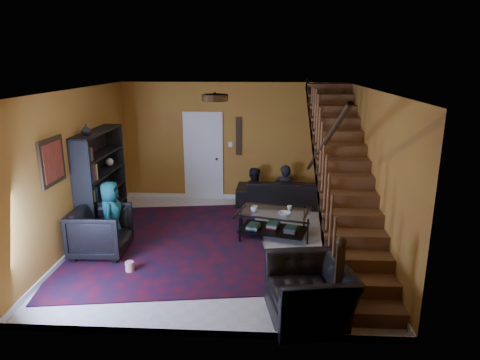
% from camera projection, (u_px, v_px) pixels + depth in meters
% --- Properties ---
extents(floor, '(5.50, 5.50, 0.00)m').
position_uv_depth(floor, '(222.00, 244.00, 7.89)').
color(floor, beige).
rests_on(floor, ground).
extents(room, '(5.50, 5.50, 5.50)m').
position_uv_depth(room, '(167.00, 215.00, 9.23)').
color(room, '#AA7D25').
rests_on(room, ground).
extents(staircase, '(0.95, 5.02, 3.18)m').
position_uv_depth(staircase, '(343.00, 173.00, 7.40)').
color(staircase, brown).
rests_on(staircase, floor).
extents(bookshelf, '(0.35, 1.80, 2.00)m').
position_uv_depth(bookshelf, '(102.00, 183.00, 8.34)').
color(bookshelf, black).
rests_on(bookshelf, floor).
extents(door, '(0.82, 0.05, 2.05)m').
position_uv_depth(door, '(204.00, 158.00, 10.27)').
color(door, silver).
rests_on(door, floor).
extents(framed_picture, '(0.04, 0.74, 0.74)m').
position_uv_depth(framed_picture, '(52.00, 161.00, 6.69)').
color(framed_picture, maroon).
rests_on(framed_picture, room).
extents(wall_hanging, '(0.14, 0.03, 0.90)m').
position_uv_depth(wall_hanging, '(239.00, 136.00, 10.09)').
color(wall_hanging, black).
rests_on(wall_hanging, room).
extents(ceiling_fixture, '(0.40, 0.40, 0.10)m').
position_uv_depth(ceiling_fixture, '(215.00, 98.00, 6.38)').
color(ceiling_fixture, '#3F2814').
rests_on(ceiling_fixture, room).
extents(rug, '(4.06, 4.49, 0.02)m').
position_uv_depth(rug, '(167.00, 243.00, 7.95)').
color(rug, '#3F0B16').
rests_on(rug, floor).
extents(sofa, '(2.20, 0.93, 0.63)m').
position_uv_depth(sofa, '(283.00, 192.00, 9.95)').
color(sofa, black).
rests_on(sofa, floor).
extents(armchair_left, '(0.95, 0.92, 0.85)m').
position_uv_depth(armchair_left, '(101.00, 232.00, 7.38)').
color(armchair_left, black).
rests_on(armchair_left, floor).
extents(armchair_right, '(1.20, 1.32, 0.75)m').
position_uv_depth(armchair_right, '(310.00, 292.00, 5.55)').
color(armchair_right, black).
rests_on(armchair_right, floor).
extents(person_adult_a, '(0.54, 0.38, 1.41)m').
position_uv_depth(person_adult_a, '(284.00, 194.00, 10.02)').
color(person_adult_a, black).
rests_on(person_adult_a, sofa).
extents(person_adult_b, '(0.66, 0.52, 1.33)m').
position_uv_depth(person_adult_b, '(253.00, 195.00, 10.07)').
color(person_adult_b, black).
rests_on(person_adult_b, sofa).
extents(person_child, '(0.45, 0.64, 1.25)m').
position_uv_depth(person_child, '(111.00, 215.00, 7.60)').
color(person_child, '#175A5A').
rests_on(person_child, armchair_left).
extents(coffee_table, '(1.47, 1.09, 0.50)m').
position_uv_depth(coffee_table, '(273.00, 222.00, 8.20)').
color(coffee_table, black).
rests_on(coffee_table, floor).
extents(cup_a, '(0.16, 0.16, 0.11)m').
position_uv_depth(cup_a, '(254.00, 209.00, 8.12)').
color(cup_a, '#999999').
rests_on(cup_a, coffee_table).
extents(cup_b, '(0.12, 0.12, 0.09)m').
position_uv_depth(cup_b, '(289.00, 208.00, 8.20)').
color(cup_b, '#999999').
rests_on(cup_b, coffee_table).
extents(bowl, '(0.28, 0.28, 0.06)m').
position_uv_depth(bowl, '(284.00, 214.00, 7.94)').
color(bowl, '#999999').
rests_on(bowl, coffee_table).
extents(vase, '(0.18, 0.18, 0.19)m').
position_uv_depth(vase, '(86.00, 130.00, 7.55)').
color(vase, '#999999').
rests_on(vase, bookshelf).
extents(popcorn_bucket, '(0.15, 0.15, 0.16)m').
position_uv_depth(popcorn_bucket, '(130.00, 266.00, 6.83)').
color(popcorn_bucket, red).
rests_on(popcorn_bucket, rug).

